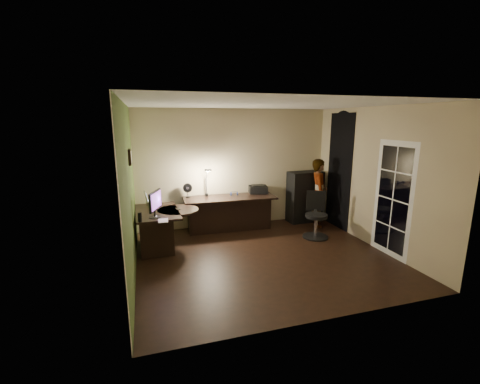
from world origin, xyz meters
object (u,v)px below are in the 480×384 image
object	(u,v)px
desk_left	(158,229)
office_chair	(316,216)
desk_right	(230,213)
cabinet	(305,197)
monitor	(154,208)
person	(319,193)

from	to	relation	value
desk_left	office_chair	distance (m)	3.25
desk_right	cabinet	world-z (taller)	cabinet
desk_left	monitor	bearing A→B (deg)	-98.94
cabinet	monitor	xyz separation A→B (m)	(-3.59, -1.15, 0.30)
desk_right	office_chair	bearing A→B (deg)	-30.10
desk_left	office_chair	world-z (taller)	office_chair
cabinet	person	xyz separation A→B (m)	(0.13, -0.41, 0.17)
desk_right	person	xyz separation A→B (m)	(2.06, -0.30, 0.41)
monitor	cabinet	bearing A→B (deg)	39.64
desk_right	cabinet	bearing A→B (deg)	5.03
cabinet	office_chair	world-z (taller)	cabinet
cabinet	person	bearing A→B (deg)	-75.60
desk_left	desk_right	xyz separation A→B (m)	(1.61, 0.62, 0.01)
monitor	office_chair	bearing A→B (deg)	22.47
desk_right	monitor	size ratio (longest dim) A/B	3.85
cabinet	monitor	world-z (taller)	cabinet
desk_left	person	distance (m)	3.70
desk_right	office_chair	distance (m)	1.91
office_chair	desk_left	bearing A→B (deg)	-163.08
cabinet	monitor	distance (m)	3.78
desk_right	cabinet	size ratio (longest dim) A/B	1.66
office_chair	monitor	bearing A→B (deg)	-155.66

